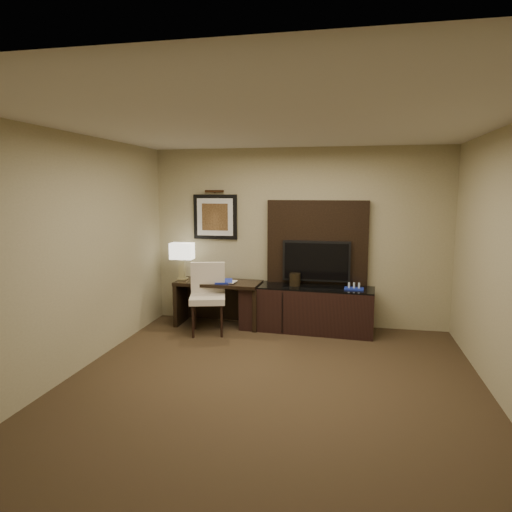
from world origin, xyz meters
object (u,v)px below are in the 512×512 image
(tv, at_px, (316,261))
(minibar_tray, at_px, (354,286))
(ice_bucket, at_px, (295,279))
(credenza, at_px, (306,309))
(table_lamp, at_px, (182,260))
(desk, at_px, (219,303))
(desk_chair, at_px, (208,298))
(desk_phone, at_px, (206,278))

(tv, xyz_separation_m, minibar_tray, (0.56, -0.25, -0.30))
(tv, distance_m, minibar_tray, 0.68)
(tv, height_order, ice_bucket, tv)
(credenza, xyz_separation_m, table_lamp, (-1.94, 0.05, 0.66))
(desk, height_order, credenza, desk)
(desk_chair, relative_size, minibar_tray, 3.87)
(tv, distance_m, desk_chair, 1.70)
(tv, xyz_separation_m, table_lamp, (-2.06, -0.14, -0.02))
(desk, distance_m, desk_chair, 0.45)
(tv, bearing_deg, credenza, -121.96)
(credenza, xyz_separation_m, tv, (0.12, 0.19, 0.69))
(desk, height_order, table_lamp, table_lamp)
(desk, relative_size, desk_phone, 6.24)
(tv, relative_size, table_lamp, 1.63)
(credenza, bearing_deg, minibar_tray, -1.53)
(desk_chair, bearing_deg, minibar_tray, -5.47)
(table_lamp, height_order, ice_bucket, table_lamp)
(credenza, relative_size, tv, 1.94)
(tv, bearing_deg, ice_bucket, -152.73)
(ice_bucket, height_order, minibar_tray, ice_bucket)
(ice_bucket, bearing_deg, minibar_tray, -6.15)
(table_lamp, relative_size, minibar_tray, 2.26)
(credenza, relative_size, desk_phone, 9.38)
(desk_chair, distance_m, table_lamp, 0.86)
(minibar_tray, bearing_deg, desk_phone, 178.48)
(desk_chair, bearing_deg, ice_bucket, 5.08)
(credenza, distance_m, ice_bucket, 0.46)
(desk_chair, height_order, table_lamp, table_lamp)
(ice_bucket, bearing_deg, desk, -178.28)
(desk, height_order, minibar_tray, minibar_tray)
(desk_chair, xyz_separation_m, table_lamp, (-0.55, 0.46, 0.47))
(credenza, relative_size, minibar_tray, 7.16)
(desk_phone, height_order, ice_bucket, ice_bucket)
(minibar_tray, bearing_deg, table_lamp, 177.76)
(desk, distance_m, credenza, 1.35)
(desk_chair, xyz_separation_m, ice_bucket, (1.21, 0.45, 0.24))
(tv, bearing_deg, minibar_tray, -23.94)
(desk, bearing_deg, tv, 9.97)
(tv, height_order, minibar_tray, tv)
(tv, distance_m, ice_bucket, 0.43)
(desk, height_order, ice_bucket, ice_bucket)
(desk, xyz_separation_m, ice_bucket, (1.17, 0.04, 0.41))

